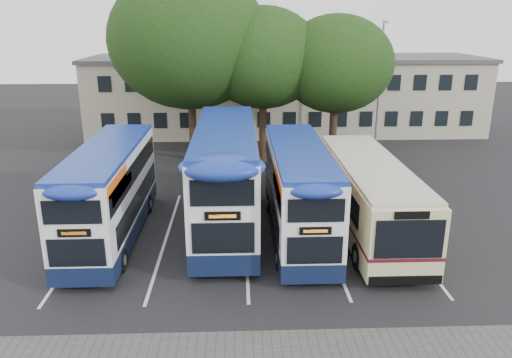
{
  "coord_description": "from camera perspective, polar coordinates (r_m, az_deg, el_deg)",
  "views": [
    {
      "loc": [
        -4.06,
        -15.2,
        9.22
      ],
      "look_at": [
        -3.29,
        5.0,
        2.69
      ],
      "focal_mm": 35.0,
      "sensor_mm": 36.0,
      "label": 1
    }
  ],
  "objects": [
    {
      "name": "ground",
      "position": [
        18.23,
        11.29,
        -12.85
      ],
      "size": [
        120.0,
        120.0,
        0.0
      ],
      "primitive_type": "plane",
      "color": "black",
      "rests_on": "ground"
    },
    {
      "name": "lamp_post",
      "position": [
        36.81,
        13.96,
        10.95
      ],
      "size": [
        0.25,
        1.05,
        9.06
      ],
      "color": "gray",
      "rests_on": "ground"
    },
    {
      "name": "bus_dd_left",
      "position": [
        22.33,
        -16.36,
        -1.05
      ],
      "size": [
        2.37,
        9.77,
        4.07
      ],
      "color": "#101B3D",
      "rests_on": "ground"
    },
    {
      "name": "tree_left",
      "position": [
        33.21,
        -7.63,
        15.46
      ],
      "size": [
        10.26,
        10.26,
        12.25
      ],
      "color": "black",
      "rests_on": "ground"
    },
    {
      "name": "bay_lines",
      "position": [
        22.2,
        -1.19,
        -6.61
      ],
      "size": [
        14.12,
        11.0,
        0.01
      ],
      "color": "silver",
      "rests_on": "ground"
    },
    {
      "name": "depot_building",
      "position": [
        42.81,
        3.34,
        9.74
      ],
      "size": [
        32.4,
        8.4,
        6.2
      ],
      "color": "#BFB699",
      "rests_on": "ground"
    },
    {
      "name": "bus_dd_mid",
      "position": [
        22.69,
        -3.46,
        0.8
      ],
      "size": [
        2.7,
        11.13,
        4.64
      ],
      "color": "#101B3D",
      "rests_on": "ground"
    },
    {
      "name": "bus_single",
      "position": [
        22.82,
        12.7,
        -1.42
      ],
      "size": [
        2.77,
        10.87,
        3.24
      ],
      "color": "beige",
      "rests_on": "ground"
    },
    {
      "name": "tree_right",
      "position": [
        32.73,
        9.14,
        12.83
      ],
      "size": [
        7.25,
        7.25,
        9.54
      ],
      "color": "black",
      "rests_on": "ground"
    },
    {
      "name": "bus_dd_right",
      "position": [
        21.68,
        4.86,
        -0.98
      ],
      "size": [
        2.35,
        9.7,
        4.04
      ],
      "color": "#101B3D",
      "rests_on": "ground"
    },
    {
      "name": "tree_mid",
      "position": [
        32.53,
        0.82,
        13.66
      ],
      "size": [
        7.53,
        7.53,
        10.02
      ],
      "color": "black",
      "rests_on": "ground"
    }
  ]
}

